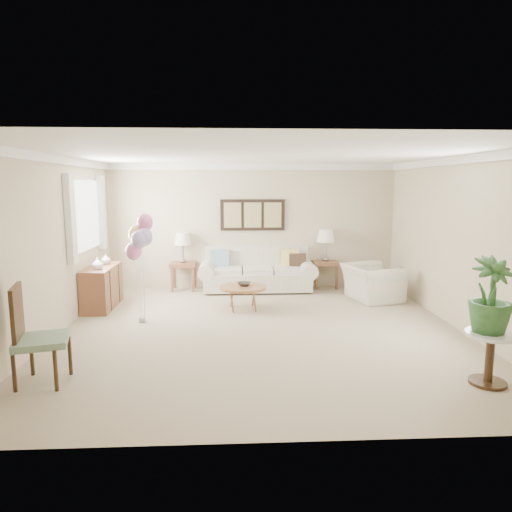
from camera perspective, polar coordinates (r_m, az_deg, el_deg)
The scene contains 18 objects.
ground_plane at distance 6.94m, azimuth 0.66°, elevation -9.36°, with size 6.00×6.00×0.00m, color tan.
room_shell at distance 6.70m, azimuth -0.30°, elevation 4.20°, with size 6.04×6.04×2.60m.
wall_art_triptych at distance 9.58m, azimuth -0.42°, elevation 5.15°, with size 1.35×0.06×0.65m.
sofa at distance 9.51m, azimuth 0.17°, elevation -2.17°, with size 2.40×0.90×0.89m.
end_table_left at distance 9.60m, azimuth -9.07°, elevation -1.33°, with size 0.54×0.49×0.58m.
end_table_right at distance 9.80m, azimuth 8.64°, elevation -1.13°, with size 0.53×0.48×0.58m.
lamp_left at distance 9.52m, azimuth -9.15°, elevation 2.03°, with size 0.35×0.35×0.62m.
lamp_right at distance 9.71m, azimuth 8.72°, elevation 2.39°, with size 0.38×0.38×0.67m.
coffee_table at distance 8.02m, azimuth -1.63°, elevation -4.01°, with size 0.83×0.83×0.42m.
decor_bowl at distance 8.03m, azimuth -1.47°, elevation -3.54°, with size 0.24×0.24×0.06m, color #2C2520.
armchair at distance 8.97m, azimuth 14.32°, elevation -3.24°, with size 1.03×0.90×0.67m, color beige.
side_table at distance 5.67m, azimuth 27.26°, elevation -9.91°, with size 0.54×0.54×0.59m.
potted_plant at distance 5.53m, azimuth 27.26°, elevation -4.36°, with size 0.46×0.46×0.83m, color #234923.
accent_chair at distance 5.60m, azimuth -26.08°, elevation -8.65°, with size 0.66×0.66×1.11m.
credenza at distance 8.61m, azimuth -18.69°, elevation -3.69°, with size 0.46×1.20×0.74m.
vase_white at distance 8.28m, azimuth -19.19°, elevation -0.88°, with size 0.19×0.19×0.20m, color silver.
vase_sage at distance 8.76m, azimuth -18.27°, elevation -0.38°, with size 0.18×0.18×0.18m, color #B7BCAC.
balloon_cluster at distance 7.31m, azimuth -14.33°, elevation 2.27°, with size 0.43×0.41×1.74m.
Camera 1 is at (-0.41, -6.58, 2.17)m, focal length 32.00 mm.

